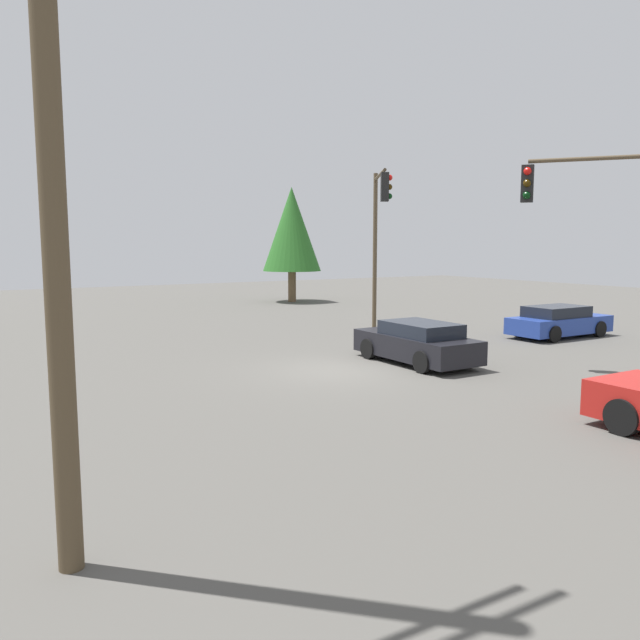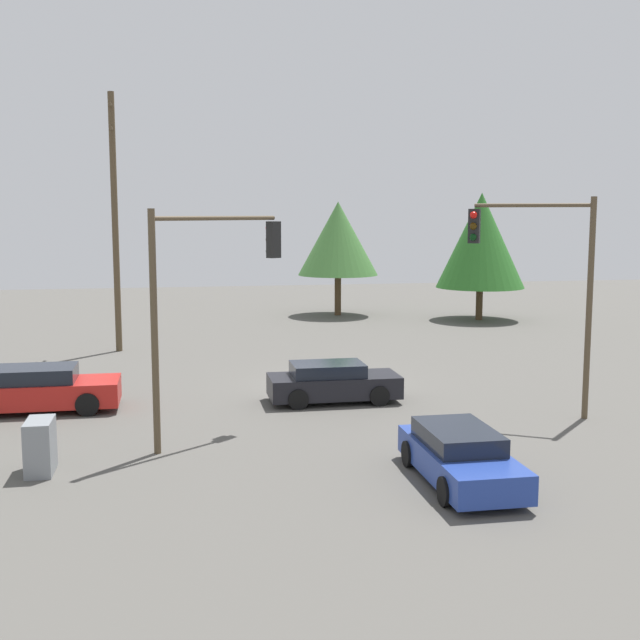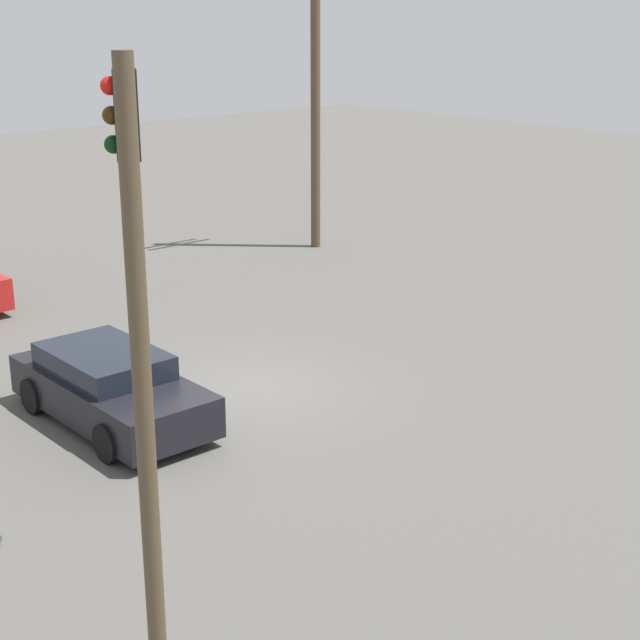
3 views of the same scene
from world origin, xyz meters
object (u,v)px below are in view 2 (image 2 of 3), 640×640
at_px(sedan_blue, 460,456).
at_px(traffic_signal_cross, 207,282).
at_px(electrical_cabinet, 40,446).
at_px(sedan_dark, 333,383).
at_px(traffic_signal_main, 543,268).
at_px(sedan_red, 39,389).

bearing_deg(sedan_blue, traffic_signal_cross, -40.02).
bearing_deg(electrical_cabinet, sedan_dark, 125.42).
height_order(sedan_dark, traffic_signal_main, traffic_signal_main).
distance_m(sedan_red, traffic_signal_main, 15.90).
xyz_separation_m(sedan_blue, sedan_red, (-8.71, -10.56, 0.08)).
relative_size(sedan_blue, electrical_cabinet, 3.40).
distance_m(sedan_dark, traffic_signal_cross, 6.67).
height_order(sedan_red, traffic_signal_main, traffic_signal_main).
distance_m(sedan_dark, electrical_cabinet, 10.12).
bearing_deg(sedan_red, electrical_cabinet, 8.99).
relative_size(sedan_dark, electrical_cabinet, 3.30).
bearing_deg(traffic_signal_cross, traffic_signal_main, -32.94).
bearing_deg(sedan_blue, traffic_signal_main, -129.60).
relative_size(sedan_blue, sedan_red, 0.91).
xyz_separation_m(sedan_blue, traffic_signal_cross, (-4.61, -5.49, 3.71)).
xyz_separation_m(traffic_signal_cross, electrical_cabinet, (2.18, -4.08, -3.68)).
distance_m(sedan_dark, traffic_signal_main, 7.56).
xyz_separation_m(sedan_dark, traffic_signal_cross, (3.68, -4.17, 3.68)).
height_order(sedan_red, traffic_signal_cross, traffic_signal_cross).
bearing_deg(electrical_cabinet, sedan_red, -171.01).
xyz_separation_m(sedan_red, traffic_signal_cross, (4.10, 5.07, 3.63)).
relative_size(sedan_dark, sedan_blue, 0.97).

